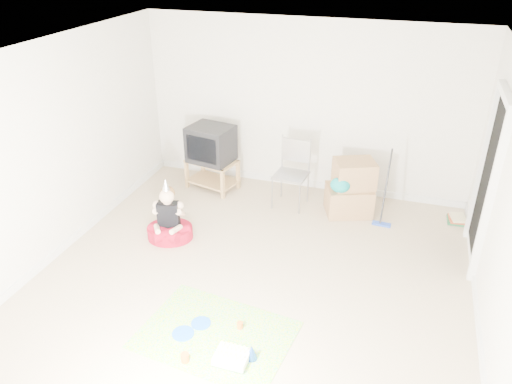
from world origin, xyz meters
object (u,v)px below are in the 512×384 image
(birthday_cake, at_px, (232,358))
(seated_woman, at_px, (169,225))
(crt_tv, at_px, (211,144))
(cardboard_boxes, at_px, (351,189))
(tv_stand, at_px, (212,172))
(folding_chair, at_px, (291,175))

(birthday_cake, bearing_deg, seated_woman, 130.80)
(seated_woman, bearing_deg, crt_tv, 90.71)
(crt_tv, bearing_deg, birthday_cake, -54.25)
(cardboard_boxes, bearing_deg, seated_woman, -146.89)
(tv_stand, height_order, crt_tv, crt_tv)
(crt_tv, relative_size, cardboard_boxes, 0.80)
(crt_tv, distance_m, seated_woman, 1.64)
(seated_woman, distance_m, birthday_cake, 2.36)
(birthday_cake, bearing_deg, tv_stand, 115.11)
(crt_tv, xyz_separation_m, folding_chair, (1.32, -0.18, -0.26))
(crt_tv, relative_size, birthday_cake, 2.02)
(folding_chair, distance_m, cardboard_boxes, 0.88)
(crt_tv, height_order, seated_woman, crt_tv)
(crt_tv, distance_m, folding_chair, 1.35)
(crt_tv, height_order, folding_chair, crt_tv)
(tv_stand, distance_m, crt_tv, 0.47)
(folding_chair, bearing_deg, tv_stand, 172.26)
(folding_chair, xyz_separation_m, cardboard_boxes, (0.87, 0.05, -0.11))
(crt_tv, distance_m, birthday_cake, 3.74)
(crt_tv, relative_size, folding_chair, 0.63)
(tv_stand, xyz_separation_m, birthday_cake, (1.56, -3.32, -0.24))
(folding_chair, distance_m, seated_woman, 1.90)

